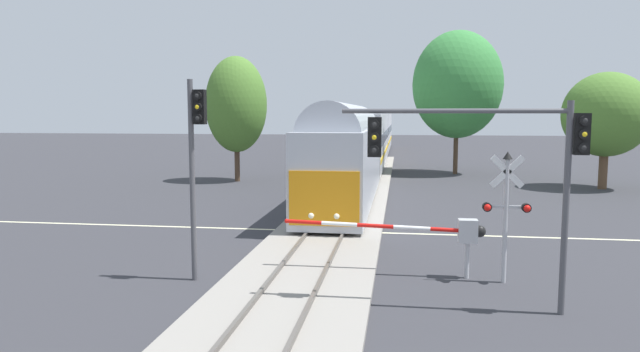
{
  "coord_description": "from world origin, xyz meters",
  "views": [
    {
      "loc": [
        2.9,
        -23.37,
        4.96
      ],
      "look_at": [
        -0.87,
        3.15,
        2.0
      ],
      "focal_mm": 31.79,
      "sensor_mm": 36.0,
      "label": 1
    }
  ],
  "objects_px": {
    "crossing_gate_near": "(443,232)",
    "traffic_signal_median": "(195,148)",
    "elm_centre_background": "(457,85)",
    "commuter_train": "(369,138)",
    "traffic_signal_near_right": "(498,152)",
    "maple_right_background": "(606,115)",
    "oak_behind_train": "(236,105)",
    "crossing_signal_mast": "(506,203)"
  },
  "relations": [
    {
      "from": "commuter_train",
      "to": "traffic_signal_near_right",
      "type": "xyz_separation_m",
      "value": [
        5.25,
        -37.9,
        1.28
      ]
    },
    {
      "from": "traffic_signal_median",
      "to": "crossing_gate_near",
      "type": "bearing_deg",
      "value": 10.67
    },
    {
      "from": "commuter_train",
      "to": "elm_centre_background",
      "type": "distance_m",
      "value": 9.85
    },
    {
      "from": "traffic_signal_median",
      "to": "maple_right_background",
      "type": "height_order",
      "value": "maple_right_background"
    },
    {
      "from": "crossing_gate_near",
      "to": "elm_centre_background",
      "type": "relative_size",
      "value": 0.53
    },
    {
      "from": "commuter_train",
      "to": "crossing_gate_near",
      "type": "distance_m",
      "value": 35.28
    },
    {
      "from": "maple_right_background",
      "to": "elm_centre_background",
      "type": "relative_size",
      "value": 0.66
    },
    {
      "from": "traffic_signal_near_right",
      "to": "traffic_signal_median",
      "type": "bearing_deg",
      "value": 169.55
    },
    {
      "from": "commuter_train",
      "to": "oak_behind_train",
      "type": "bearing_deg",
      "value": -126.62
    },
    {
      "from": "traffic_signal_near_right",
      "to": "elm_centre_background",
      "type": "xyz_separation_m",
      "value": [
        2.14,
        33.26,
        3.27
      ]
    },
    {
      "from": "maple_right_background",
      "to": "elm_centre_background",
      "type": "bearing_deg",
      "value": 137.36
    },
    {
      "from": "elm_centre_background",
      "to": "traffic_signal_near_right",
      "type": "bearing_deg",
      "value": -93.69
    },
    {
      "from": "crossing_gate_near",
      "to": "elm_centre_background",
      "type": "xyz_separation_m",
      "value": [
        3.17,
        30.37,
        5.88
      ]
    },
    {
      "from": "crossing_signal_mast",
      "to": "maple_right_background",
      "type": "relative_size",
      "value": 0.51
    },
    {
      "from": "crossing_gate_near",
      "to": "traffic_signal_median",
      "type": "xyz_separation_m",
      "value": [
        -7.25,
        -1.37,
        2.56
      ]
    },
    {
      "from": "crossing_signal_mast",
      "to": "maple_right_background",
      "type": "height_order",
      "value": "maple_right_background"
    },
    {
      "from": "commuter_train",
      "to": "traffic_signal_near_right",
      "type": "bearing_deg",
      "value": -82.11
    },
    {
      "from": "maple_right_background",
      "to": "crossing_signal_mast",
      "type": "bearing_deg",
      "value": -114.29
    },
    {
      "from": "crossing_gate_near",
      "to": "traffic_signal_median",
      "type": "relative_size",
      "value": 1.03
    },
    {
      "from": "maple_right_background",
      "to": "traffic_signal_median",
      "type": "bearing_deg",
      "value": -129.08
    },
    {
      "from": "commuter_train",
      "to": "traffic_signal_median",
      "type": "relative_size",
      "value": 11.01
    },
    {
      "from": "traffic_signal_median",
      "to": "commuter_train",
      "type": "bearing_deg",
      "value": 85.25
    },
    {
      "from": "traffic_signal_median",
      "to": "maple_right_background",
      "type": "relative_size",
      "value": 0.78
    },
    {
      "from": "traffic_signal_near_right",
      "to": "maple_right_background",
      "type": "bearing_deg",
      "value": 66.53
    },
    {
      "from": "commuter_train",
      "to": "crossing_signal_mast",
      "type": "bearing_deg",
      "value": -80.43
    },
    {
      "from": "commuter_train",
      "to": "crossing_gate_near",
      "type": "xyz_separation_m",
      "value": [
        4.23,
        -35.0,
        -1.32
      ]
    },
    {
      "from": "crossing_signal_mast",
      "to": "oak_behind_train",
      "type": "distance_m",
      "value": 27.87
    },
    {
      "from": "commuter_train",
      "to": "oak_behind_train",
      "type": "height_order",
      "value": "oak_behind_train"
    },
    {
      "from": "commuter_train",
      "to": "traffic_signal_median",
      "type": "height_order",
      "value": "traffic_signal_median"
    },
    {
      "from": "commuter_train",
      "to": "elm_centre_background",
      "type": "height_order",
      "value": "elm_centre_background"
    },
    {
      "from": "traffic_signal_near_right",
      "to": "traffic_signal_median",
      "type": "xyz_separation_m",
      "value": [
        -8.27,
        1.53,
        -0.04
      ]
    },
    {
      "from": "oak_behind_train",
      "to": "elm_centre_background",
      "type": "bearing_deg",
      "value": 24.39
    },
    {
      "from": "crossing_signal_mast",
      "to": "traffic_signal_median",
      "type": "height_order",
      "value": "traffic_signal_median"
    },
    {
      "from": "crossing_signal_mast",
      "to": "maple_right_background",
      "type": "xyz_separation_m",
      "value": [
        10.22,
        22.64,
        2.52
      ]
    },
    {
      "from": "traffic_signal_near_right",
      "to": "crossing_gate_near",
      "type": "bearing_deg",
      "value": 109.53
    },
    {
      "from": "commuter_train",
      "to": "traffic_signal_near_right",
      "type": "distance_m",
      "value": 38.28
    },
    {
      "from": "traffic_signal_median",
      "to": "maple_right_background",
      "type": "bearing_deg",
      "value": 50.92
    },
    {
      "from": "maple_right_background",
      "to": "commuter_train",
      "type": "bearing_deg",
      "value": 141.82
    },
    {
      "from": "traffic_signal_median",
      "to": "elm_centre_background",
      "type": "relative_size",
      "value": 0.51
    },
    {
      "from": "maple_right_background",
      "to": "traffic_signal_near_right",
      "type": "bearing_deg",
      "value": -113.47
    },
    {
      "from": "traffic_signal_near_right",
      "to": "maple_right_background",
      "type": "height_order",
      "value": "maple_right_background"
    },
    {
      "from": "crossing_gate_near",
      "to": "traffic_signal_median",
      "type": "height_order",
      "value": "traffic_signal_median"
    }
  ]
}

